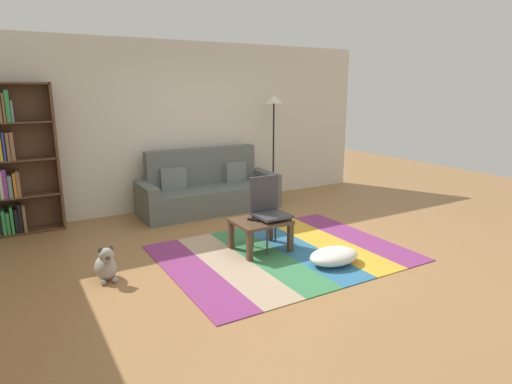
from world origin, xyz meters
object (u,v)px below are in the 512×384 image
at_px(couch, 208,190).
at_px(coffee_table, 260,226).
at_px(standing_lamp, 274,113).
at_px(bookshelf, 12,162).
at_px(pouf, 334,256).
at_px(dog, 106,266).
at_px(tv_remote, 253,220).
at_px(folding_chair, 268,206).

distance_m(couch, coffee_table, 2.01).
bearing_deg(standing_lamp, coffee_table, -126.13).
xyz_separation_m(bookshelf, pouf, (3.02, -3.08, -0.90)).
distance_m(couch, dog, 2.79).
xyz_separation_m(couch, bookshelf, (-2.73, 0.28, 0.66)).
bearing_deg(pouf, tv_remote, 125.45).
distance_m(coffee_table, pouf, 0.97).
distance_m(tv_remote, folding_chair, 0.27).
distance_m(dog, tv_remote, 1.76).
height_order(coffee_table, folding_chair, folding_chair).
bearing_deg(couch, folding_chair, -91.77).
bearing_deg(couch, dog, -136.96).
relative_size(standing_lamp, folding_chair, 2.05).
bearing_deg(pouf, folding_chair, 112.06).
distance_m(standing_lamp, folding_chair, 2.69).
bearing_deg(standing_lamp, pouf, -109.83).
height_order(bookshelf, pouf, bookshelf).
distance_m(bookshelf, coffee_table, 3.47).
bearing_deg(dog, standing_lamp, 30.95).
xyz_separation_m(dog, standing_lamp, (3.38, 2.03, 1.38)).
relative_size(couch, folding_chair, 2.51).
relative_size(dog, folding_chair, 0.44).
relative_size(couch, tv_remote, 15.07).
height_order(coffee_table, dog, dog).
distance_m(bookshelf, folding_chair, 3.50).
bearing_deg(bookshelf, tv_remote, -42.86).
height_order(pouf, dog, dog).
height_order(couch, pouf, couch).
bearing_deg(standing_lamp, couch, -174.62).
xyz_separation_m(coffee_table, standing_lamp, (1.55, 2.12, 1.22)).
xyz_separation_m(coffee_table, tv_remote, (-0.09, 0.02, 0.08)).
relative_size(coffee_table, tv_remote, 4.34).
bearing_deg(folding_chair, couch, 135.89).
xyz_separation_m(pouf, tv_remote, (-0.58, 0.82, 0.30)).
distance_m(couch, tv_remote, 2.00).
distance_m(coffee_table, folding_chair, 0.26).
relative_size(pouf, dog, 1.54).
xyz_separation_m(dog, folding_chair, (1.97, -0.04, 0.37)).
distance_m(pouf, folding_chair, 1.03).
height_order(bookshelf, coffee_table, bookshelf).
bearing_deg(folding_chair, tv_remote, -122.24).
distance_m(pouf, standing_lamp, 3.43).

